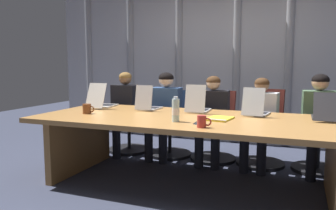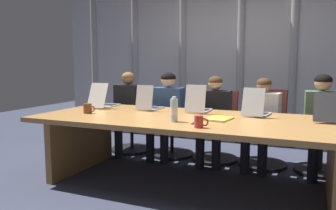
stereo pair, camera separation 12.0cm
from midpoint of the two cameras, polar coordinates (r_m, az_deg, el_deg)
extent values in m
plane|color=#383D51|center=(3.68, 4.51, -13.30)|extent=(12.69, 12.69, 0.00)
cube|color=#B77F42|center=(3.50, 4.62, -2.52)|extent=(3.24, 1.36, 0.05)
cube|color=black|center=(3.51, 4.61, -3.56)|extent=(2.75, 0.10, 0.06)
cube|color=olive|center=(4.21, -13.51, -6.09)|extent=(0.08, 1.16, 0.67)
cube|color=olive|center=(3.41, 27.23, -9.77)|extent=(0.08, 1.16, 0.67)
cube|color=#B2B2B7|center=(5.57, 12.03, 10.18)|extent=(6.34, 0.10, 3.20)
cylinder|color=gray|center=(6.59, -11.83, 9.68)|extent=(0.12, 0.12, 3.13)
cylinder|color=gray|center=(6.13, -5.02, 10.01)|extent=(0.12, 0.12, 3.13)
cylinder|color=gray|center=(5.75, 3.17, 10.22)|extent=(0.12, 0.12, 3.13)
cylinder|color=gray|center=(5.50, 12.86, 10.21)|extent=(0.12, 0.12, 3.13)
cylinder|color=gray|center=(5.41, 21.15, 9.97)|extent=(0.12, 0.12, 3.13)
cube|color=beige|center=(4.45, -9.48, -0.09)|extent=(0.26, 0.36, 0.02)
cube|color=black|center=(4.47, -9.33, 0.07)|extent=(0.21, 0.21, 0.00)
cube|color=beige|center=(4.22, -11.03, 1.62)|extent=(0.24, 0.17, 0.30)
cube|color=black|center=(4.23, -10.99, 1.66)|extent=(0.22, 0.15, 0.27)
cube|color=#BCBCC1|center=(4.12, -1.99, -0.58)|extent=(0.22, 0.31, 0.02)
cube|color=black|center=(4.14, -1.85, -0.40)|extent=(0.18, 0.17, 0.00)
cube|color=#BCBCC1|center=(3.94, -3.15, 1.29)|extent=(0.21, 0.07, 0.29)
cube|color=black|center=(3.94, -3.11, 1.31)|extent=(0.19, 0.05, 0.26)
cube|color=#BCBCC1|center=(3.95, 6.29, -0.94)|extent=(0.24, 0.34, 0.02)
cube|color=black|center=(3.97, 6.38, -0.75)|extent=(0.20, 0.19, 0.00)
cube|color=#BCBCC1|center=(3.74, 5.56, 1.09)|extent=(0.23, 0.09, 0.30)
cube|color=black|center=(3.74, 5.59, 1.12)|extent=(0.21, 0.07, 0.27)
cube|color=#A8ADB7|center=(3.79, 15.84, -1.51)|extent=(0.27, 0.34, 0.02)
cube|color=black|center=(3.81, 15.93, -1.32)|extent=(0.21, 0.19, 0.00)
cube|color=#A8ADB7|center=(3.58, 15.15, 0.50)|extent=(0.24, 0.11, 0.29)
cube|color=black|center=(3.59, 15.17, 0.53)|extent=(0.21, 0.09, 0.26)
cube|color=#2D2D33|center=(3.73, 25.82, -2.08)|extent=(0.22, 0.31, 0.02)
cube|color=black|center=(3.75, 25.81, -1.88)|extent=(0.19, 0.17, 0.00)
cube|color=#2D2D33|center=(3.49, 26.13, -0.37)|extent=(0.22, 0.14, 0.26)
cube|color=black|center=(3.50, 26.13, -0.32)|extent=(0.20, 0.13, 0.23)
cube|color=#511E19|center=(4.96, -5.47, -3.12)|extent=(0.48, 0.48, 0.08)
cube|color=#511E19|center=(5.11, -4.31, 0.16)|extent=(0.43, 0.11, 0.45)
cylinder|color=#262628|center=(4.99, -5.44, -5.42)|extent=(0.05, 0.05, 0.33)
cylinder|color=black|center=(5.04, -5.42, -7.45)|extent=(0.60, 0.60, 0.04)
cube|color=navy|center=(4.69, 1.41, -3.68)|extent=(0.48, 0.48, 0.08)
cube|color=navy|center=(4.85, 2.41, -0.12)|extent=(0.43, 0.12, 0.46)
cylinder|color=#262628|center=(4.73, 1.41, -6.10)|extent=(0.05, 0.05, 0.33)
cylinder|color=black|center=(4.77, 1.40, -8.24)|extent=(0.60, 0.60, 0.04)
cube|color=#511E19|center=(4.50, 8.76, -4.22)|extent=(0.54, 0.54, 0.08)
cube|color=#511E19|center=(4.66, 9.83, -0.44)|extent=(0.44, 0.17, 0.47)
cylinder|color=#262628|center=(4.54, 8.71, -6.73)|extent=(0.05, 0.05, 0.33)
cylinder|color=black|center=(4.59, 8.67, -8.95)|extent=(0.60, 0.60, 0.04)
cube|color=#511E19|center=(4.39, 16.57, -4.72)|extent=(0.55, 0.55, 0.08)
cube|color=#511E19|center=(4.55, 17.46, -0.60)|extent=(0.45, 0.19, 0.51)
cylinder|color=#262628|center=(4.43, 16.47, -7.29)|extent=(0.05, 0.05, 0.33)
cylinder|color=black|center=(4.48, 16.39, -9.56)|extent=(0.60, 0.60, 0.04)
cube|color=black|center=(4.36, 25.28, -5.17)|extent=(0.52, 0.52, 0.08)
cube|color=black|center=(4.54, 25.62, -1.32)|extent=(0.44, 0.15, 0.46)
cylinder|color=#262628|center=(4.41, 25.14, -7.75)|extent=(0.05, 0.05, 0.33)
cylinder|color=black|center=(4.46, 25.01, -10.02)|extent=(0.60, 0.60, 0.04)
cube|color=black|center=(4.91, -6.02, 0.35)|extent=(0.39, 0.26, 0.53)
sphere|color=#8C6647|center=(4.88, -6.07, 4.52)|extent=(0.18, 0.18, 0.18)
ellipsoid|color=olive|center=(4.88, -6.08, 4.78)|extent=(0.18, 0.18, 0.13)
cylinder|color=black|center=(4.82, -4.51, 1.11)|extent=(0.08, 0.14, 0.27)
cylinder|color=#8C6647|center=(4.66, -5.91, -0.56)|extent=(0.09, 0.30, 0.06)
cylinder|color=black|center=(5.00, -7.50, 1.28)|extent=(0.08, 0.14, 0.27)
cylinder|color=#8C6647|center=(4.84, -8.95, -0.32)|extent=(0.09, 0.30, 0.06)
cylinder|color=#262833|center=(4.74, -6.37, -3.48)|extent=(0.17, 0.41, 0.13)
cylinder|color=#262833|center=(4.64, -7.62, -6.30)|extent=(0.11, 0.11, 0.43)
cylinder|color=#262833|center=(4.85, -8.30, -3.26)|extent=(0.17, 0.41, 0.13)
cylinder|color=#262833|center=(4.76, -9.57, -6.00)|extent=(0.11, 0.11, 0.43)
cube|color=#335184|center=(4.64, 0.80, -0.14)|extent=(0.41, 0.23, 0.50)
sphere|color=beige|center=(4.61, 0.81, 4.29)|extent=(0.20, 0.20, 0.20)
ellipsoid|color=black|center=(4.61, 0.81, 4.60)|extent=(0.21, 0.21, 0.15)
cylinder|color=#335184|center=(4.57, 2.84, 0.52)|extent=(0.07, 0.14, 0.27)
cylinder|color=beige|center=(4.39, 1.91, -1.28)|extent=(0.07, 0.30, 0.06)
cylinder|color=#335184|center=(4.70, -1.17, 0.71)|extent=(0.07, 0.14, 0.27)
cylinder|color=beige|center=(4.52, -2.24, -1.04)|extent=(0.07, 0.30, 0.06)
cylinder|color=#262833|center=(4.46, 1.04, -4.09)|extent=(0.14, 0.40, 0.13)
cylinder|color=#262833|center=(4.35, 0.17, -7.14)|extent=(0.11, 0.11, 0.43)
cylinder|color=#262833|center=(4.54, -1.31, -3.90)|extent=(0.14, 0.40, 0.13)
cylinder|color=#262833|center=(4.42, -2.25, -6.90)|extent=(0.11, 0.11, 0.43)
cube|color=black|center=(4.43, 8.73, -0.68)|extent=(0.42, 0.25, 0.49)
sphere|color=beige|center=(4.40, 8.82, 3.70)|extent=(0.18, 0.18, 0.18)
ellipsoid|color=#472D19|center=(4.40, 8.82, 3.99)|extent=(0.19, 0.19, 0.14)
cylinder|color=black|center=(4.40, 10.98, -0.09)|extent=(0.08, 0.14, 0.27)
cylinder|color=beige|center=(4.21, 10.51, -2.01)|extent=(0.08, 0.30, 0.06)
cylinder|color=black|center=(4.46, 6.54, 0.09)|extent=(0.08, 0.14, 0.27)
cylinder|color=beige|center=(4.27, 5.88, -1.78)|extent=(0.08, 0.30, 0.06)
cylinder|color=#262833|center=(4.27, 9.48, -4.71)|extent=(0.16, 0.41, 0.13)
cylinder|color=#262833|center=(4.14, 8.98, -7.95)|extent=(0.11, 0.11, 0.43)
cylinder|color=#262833|center=(4.30, 6.85, -4.56)|extent=(0.16, 0.41, 0.13)
cylinder|color=#262833|center=(4.18, 6.26, -7.76)|extent=(0.11, 0.11, 0.43)
cube|color=silver|center=(4.32, 16.54, -1.14)|extent=(0.42, 0.26, 0.48)
sphere|color=#8C6647|center=(4.29, 16.69, 3.25)|extent=(0.18, 0.18, 0.18)
ellipsoid|color=#472D19|center=(4.29, 16.70, 3.55)|extent=(0.18, 0.18, 0.13)
cylinder|color=silver|center=(4.28, 18.78, -0.64)|extent=(0.08, 0.14, 0.27)
cylinder|color=#8C6647|center=(4.10, 18.17, -2.61)|extent=(0.09, 0.30, 0.06)
cylinder|color=silver|center=(4.36, 14.38, -0.37)|extent=(0.08, 0.14, 0.27)
cylinder|color=#8C6647|center=(4.17, 13.59, -2.29)|extent=(0.09, 0.30, 0.06)
cylinder|color=#262833|center=(4.16, 17.14, -5.25)|extent=(0.17, 0.41, 0.13)
cylinder|color=#262833|center=(4.03, 16.49, -8.57)|extent=(0.11, 0.11, 0.43)
cylinder|color=#262833|center=(4.20, 14.47, -5.03)|extent=(0.17, 0.41, 0.13)
cylinder|color=#262833|center=(4.08, 13.72, -8.30)|extent=(0.11, 0.11, 0.43)
cube|color=#4C6B4C|center=(4.29, 25.26, -1.31)|extent=(0.39, 0.25, 0.52)
sphere|color=tan|center=(4.26, 25.51, 3.47)|extent=(0.19, 0.19, 0.19)
ellipsoid|color=black|center=(4.26, 25.53, 3.80)|extent=(0.20, 0.20, 0.14)
cylinder|color=#4C6B4C|center=(4.27, 23.26, -0.33)|extent=(0.08, 0.14, 0.27)
cylinder|color=tan|center=(4.08, 23.43, -2.32)|extent=(0.09, 0.30, 0.06)
cylinder|color=#262833|center=(4.16, 26.75, -5.68)|extent=(0.16, 0.41, 0.13)
cylinder|color=#262833|center=(4.04, 26.96, -9.04)|extent=(0.11, 0.11, 0.43)
cylinder|color=#262833|center=(4.14, 24.00, -5.60)|extent=(0.16, 0.41, 0.13)
cylinder|color=#262833|center=(4.01, 24.11, -8.98)|extent=(0.11, 0.11, 0.43)
cylinder|color=silver|center=(3.22, 2.09, -0.91)|extent=(0.07, 0.07, 0.22)
cylinder|color=white|center=(3.22, 2.09, -1.10)|extent=(0.07, 0.07, 0.07)
cylinder|color=white|center=(3.20, 2.10, 1.24)|extent=(0.04, 0.04, 0.02)
cylinder|color=#B2332D|center=(2.94, 6.38, -2.82)|extent=(0.08, 0.08, 0.11)
torus|color=#B2332D|center=(2.93, 7.35, -2.88)|extent=(0.07, 0.01, 0.07)
cylinder|color=brown|center=(3.86, -12.58, -0.57)|extent=(0.09, 0.09, 0.11)
torus|color=brown|center=(3.83, -11.87, -0.62)|extent=(0.07, 0.01, 0.07)
cone|color=black|center=(3.12, 5.95, -2.91)|extent=(0.11, 0.11, 0.03)
cube|color=yellow|center=(3.39, 9.52, -2.33)|extent=(0.26, 0.33, 0.02)
cylinder|color=silver|center=(3.25, 8.90, -2.52)|extent=(0.21, 0.04, 0.01)
camera|label=1|loc=(0.06, -89.08, 0.11)|focal=36.03mm
camera|label=2|loc=(0.06, 90.92, -0.11)|focal=36.03mm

